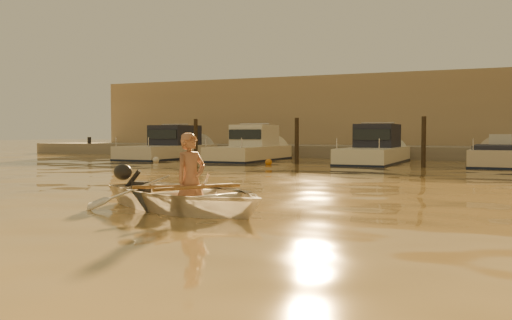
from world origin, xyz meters
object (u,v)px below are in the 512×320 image
at_px(dinghy, 187,195).
at_px(moored_boat_2, 374,149).
at_px(moored_boat_0, 168,147).
at_px(moored_boat_1, 250,148).
at_px(moored_boat_3, 499,160).
at_px(person, 191,180).
at_px(waterfront_building, 457,115).

relative_size(dinghy, moored_boat_2, 0.51).
relative_size(moored_boat_0, moored_boat_1, 1.11).
relative_size(moored_boat_0, moored_boat_3, 1.17).
bearing_deg(moored_boat_3, person, -105.90).
bearing_deg(moored_boat_0, moored_boat_3, 0.00).
height_order(person, moored_boat_1, moored_boat_1).
height_order(moored_boat_0, moored_boat_2, same).
distance_m(person, moored_boat_2, 16.73).
height_order(person, moored_boat_0, moored_boat_0).
height_order(person, waterfront_building, waterfront_building).
relative_size(moored_boat_2, moored_boat_3, 1.14).
height_order(moored_boat_0, moored_boat_3, moored_boat_0).
xyz_separation_m(moored_boat_2, waterfront_building, (2.62, 11.00, 1.77)).
distance_m(person, waterfront_building, 27.87).
bearing_deg(waterfront_building, moored_boat_1, -128.46).
bearing_deg(moored_boat_1, moored_boat_0, 180.00).
relative_size(person, moored_boat_2, 0.23).
relative_size(dinghy, waterfront_building, 0.08).
xyz_separation_m(person, waterfront_building, (2.23, 27.72, 1.87)).
bearing_deg(moored_boat_2, person, -88.69).
bearing_deg(moored_boat_1, person, -68.74).
distance_m(dinghy, waterfront_building, 27.86).
xyz_separation_m(moored_boat_0, moored_boat_3, (15.94, 0.00, -0.40)).
xyz_separation_m(moored_boat_1, waterfront_building, (8.74, 11.00, 1.77)).
bearing_deg(moored_boat_2, moored_boat_3, 0.00).
relative_size(moored_boat_0, moored_boat_2, 1.02).
bearing_deg(person, dinghy, 90.00).
relative_size(person, waterfront_building, 0.04).
distance_m(moored_boat_1, moored_boat_3, 11.27).
bearing_deg(moored_boat_1, dinghy, -68.98).
bearing_deg(waterfront_building, person, -94.61).
bearing_deg(moored_boat_3, waterfront_building, 102.95).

